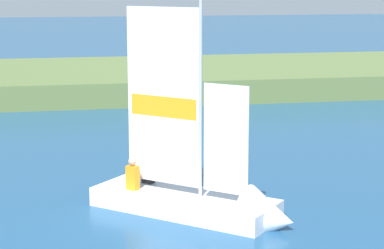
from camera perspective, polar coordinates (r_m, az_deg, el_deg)
shore_bank at (r=36.63m, az=-2.90°, el=3.70°), size 80.00×11.00×1.08m
sailboat at (r=16.78m, az=1.72°, el=-6.07°), size 4.73×4.43×5.88m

